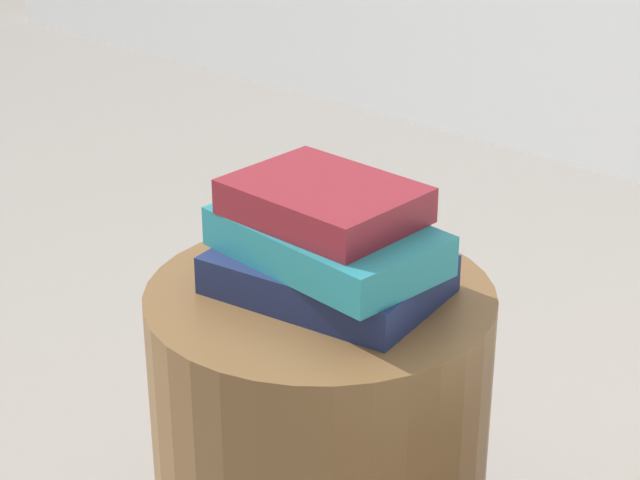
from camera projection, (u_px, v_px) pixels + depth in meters
side_table at (320, 462)px, 1.62m from camera, size 0.47×0.47×0.55m
book_navy at (328, 274)px, 1.50m from camera, size 0.32×0.24×0.05m
book_teal at (324, 242)px, 1.46m from camera, size 0.31×0.20×0.05m
book_maroon at (325, 201)px, 1.45m from camera, size 0.24×0.18×0.05m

